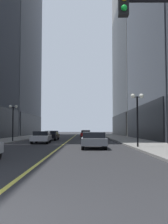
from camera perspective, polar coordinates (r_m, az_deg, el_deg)
The scene contains 11 objects.
ground_plane at distance 39.66m, azimuth -2.99°, elevation -5.92°, with size 200.00×200.00×0.00m, color #2D2D30.
sidewalk_left at distance 40.93m, azimuth -14.66°, elevation -5.63°, with size 4.50×78.00×0.15m, color gray.
sidewalk_right at distance 40.08m, azimuth 8.93°, elevation -5.74°, with size 4.50×78.00×0.15m, color gray.
lane_centre_stripe at distance 39.66m, azimuth -2.99°, elevation -5.91°, with size 0.16×70.00×0.01m, color #E5D64C.
car_grey at distance 21.46m, azimuth 2.12°, elevation -5.93°, with size 1.97×4.39×1.32m.
car_silver at distance 29.56m, azimuth -9.07°, elevation -5.26°, with size 1.98×4.69×1.32m.
car_black at distance 37.21m, azimuth -6.92°, elevation -4.94°, with size 1.87×4.55×1.32m.
car_red at distance 47.58m, azimuth 0.42°, elevation -4.68°, with size 1.86×4.33×1.32m.
car_yellow at distance 56.53m, azimuth 0.48°, elevation -4.51°, with size 1.94×4.79×1.32m.
street_lamp_left_far at distance 32.84m, azimuth -14.94°, elevation -0.59°, with size 1.06×0.36×4.43m.
street_lamp_right_mid at distance 21.88m, azimuth 11.41°, elevation 0.84°, with size 1.06×0.36×4.43m.
Camera 1 is at (2.09, -4.58, 1.58)m, focal length 42.60 mm.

